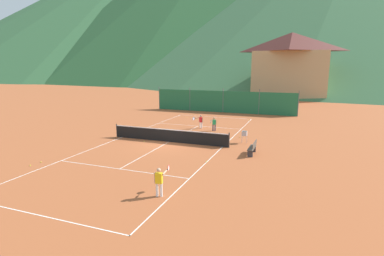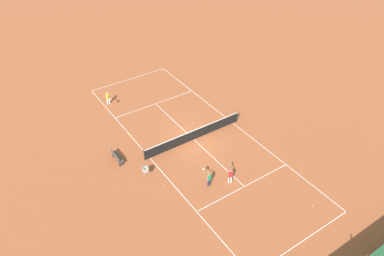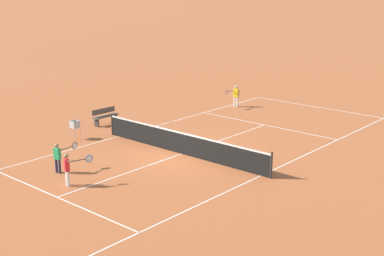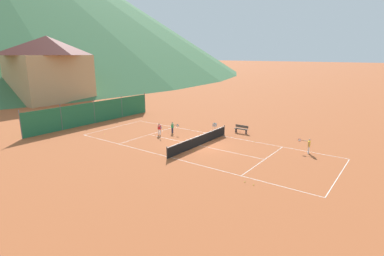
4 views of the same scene
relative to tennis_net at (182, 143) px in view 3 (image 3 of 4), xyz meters
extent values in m
plane|color=#A8542D|center=(0.00, 0.00, -0.50)|extent=(600.00, 600.00, 0.00)
cube|color=white|center=(0.00, -11.90, -0.50)|extent=(8.25, 0.05, 0.01)
cube|color=white|center=(-4.10, 0.00, -0.50)|extent=(0.05, 23.85, 0.01)
cube|color=white|center=(4.10, 0.00, -0.50)|extent=(0.05, 23.85, 0.01)
cube|color=white|center=(0.00, 6.40, -0.50)|extent=(8.20, 0.05, 0.01)
cube|color=white|center=(0.00, -6.40, -0.50)|extent=(8.20, 0.05, 0.01)
cube|color=white|center=(0.00, 0.00, -0.50)|extent=(0.05, 12.80, 0.01)
cylinder|color=#2D2D2D|center=(-4.55, 0.00, 0.03)|extent=(0.08, 0.08, 1.06)
cylinder|color=#2D2D2D|center=(4.55, 0.00, 0.03)|extent=(0.08, 0.08, 1.06)
cube|color=black|center=(0.00, 0.00, -0.04)|extent=(9.10, 0.02, 0.91)
cube|color=white|center=(0.00, 0.00, 0.43)|extent=(9.10, 0.04, 0.06)
cylinder|color=white|center=(3.54, -8.80, -0.20)|extent=(0.11, 0.11, 0.60)
cylinder|color=white|center=(3.73, -8.78, -0.20)|extent=(0.11, 0.11, 0.60)
cube|color=yellow|center=(3.63, -8.79, 0.34)|extent=(0.31, 0.21, 0.47)
sphere|color=tan|center=(3.63, -8.79, 0.69)|extent=(0.18, 0.18, 0.18)
cylinder|color=tan|center=(3.45, -8.82, 0.34)|extent=(0.07, 0.07, 0.47)
cylinder|color=tan|center=(3.78, -8.53, 0.52)|extent=(0.13, 0.47, 0.07)
cylinder|color=black|center=(3.74, -8.20, 0.52)|extent=(0.06, 0.22, 0.03)
torus|color=red|center=(3.70, -7.95, 0.52)|extent=(0.06, 0.28, 0.28)
cylinder|color=silver|center=(3.70, -7.95, 0.52)|extent=(0.04, 0.25, 0.25)
cylinder|color=#23284C|center=(2.11, 4.93, -0.22)|extent=(0.10, 0.10, 0.56)
cylinder|color=#23284C|center=(1.93, 4.90, -0.22)|extent=(0.10, 0.10, 0.56)
cube|color=#239E5B|center=(2.02, 4.91, 0.28)|extent=(0.29, 0.19, 0.43)
sphere|color=#A37556|center=(2.02, 4.91, 0.61)|extent=(0.17, 0.17, 0.17)
cylinder|color=#A37556|center=(2.19, 4.94, 0.28)|extent=(0.06, 0.06, 0.43)
cylinder|color=#A37556|center=(1.88, 4.68, 0.45)|extent=(0.12, 0.44, 0.06)
cylinder|color=black|center=(1.93, 4.36, 0.45)|extent=(0.05, 0.20, 0.03)
torus|color=black|center=(1.96, 4.13, 0.45)|extent=(0.06, 0.28, 0.28)
cylinder|color=silver|center=(1.96, 4.13, 0.45)|extent=(0.04, 0.25, 0.25)
cylinder|color=white|center=(0.70, 5.47, -0.21)|extent=(0.10, 0.10, 0.58)
cylinder|color=white|center=(0.53, 5.54, -0.21)|extent=(0.10, 0.10, 0.58)
cube|color=red|center=(0.61, 5.50, 0.30)|extent=(0.32, 0.25, 0.45)
sphere|color=#A37556|center=(0.61, 5.50, 0.64)|extent=(0.18, 0.18, 0.18)
cylinder|color=#A37556|center=(0.78, 5.44, 0.30)|extent=(0.07, 0.07, 0.45)
cylinder|color=#A37556|center=(0.37, 5.36, 0.48)|extent=(0.23, 0.44, 0.07)
cylinder|color=black|center=(0.25, 5.06, 0.48)|extent=(0.10, 0.20, 0.03)
torus|color=#1E4CB2|center=(0.16, 4.83, 0.48)|extent=(0.12, 0.27, 0.28)
cylinder|color=silver|center=(0.16, 4.83, 0.48)|extent=(0.10, 0.23, 0.25)
sphere|color=#CCE033|center=(4.09, -3.59, -0.47)|extent=(0.07, 0.07, 0.07)
sphere|color=#CCE033|center=(-5.00, -7.76, -0.47)|extent=(0.07, 0.07, 0.07)
sphere|color=#CCE033|center=(-4.92, -7.09, -0.47)|extent=(0.07, 0.07, 0.07)
sphere|color=#CCE033|center=(-1.74, -0.62, -0.47)|extent=(0.07, 0.07, 0.07)
sphere|color=#CCE033|center=(4.67, 3.21, -0.47)|extent=(0.07, 0.07, 0.07)
cylinder|color=#B7B7BC|center=(5.13, 1.46, -0.22)|extent=(0.02, 0.02, 0.55)
cylinder|color=#B7B7BC|center=(5.47, 1.46, -0.22)|extent=(0.02, 0.02, 0.55)
cylinder|color=#B7B7BC|center=(5.13, 1.80, -0.22)|extent=(0.02, 0.02, 0.55)
cylinder|color=#B7B7BC|center=(5.47, 1.80, -0.22)|extent=(0.02, 0.02, 0.55)
cube|color=#B7B7BC|center=(5.30, 1.63, 0.06)|extent=(0.34, 0.34, 0.02)
cube|color=#B7B7BC|center=(5.30, 1.46, 0.22)|extent=(0.34, 0.02, 0.34)
cube|color=#B7B7BC|center=(5.30, 1.80, 0.22)|extent=(0.34, 0.02, 0.34)
cube|color=#B7B7BC|center=(5.13, 1.63, 0.22)|extent=(0.02, 0.34, 0.34)
cube|color=#B7B7BC|center=(5.47, 1.63, 0.22)|extent=(0.02, 0.34, 0.34)
sphere|color=#CCE033|center=(5.40, 1.50, 0.10)|extent=(0.07, 0.07, 0.07)
sphere|color=#CCE033|center=(5.35, 1.55, 0.10)|extent=(0.07, 0.07, 0.07)
sphere|color=#CCE033|center=(5.38, 1.67, 0.10)|extent=(0.07, 0.07, 0.07)
sphere|color=#CCE033|center=(5.42, 1.74, 0.10)|extent=(0.07, 0.07, 0.07)
sphere|color=#CCE033|center=(5.42, 1.50, 0.10)|extent=(0.07, 0.07, 0.07)
sphere|color=#CCE033|center=(5.24, 1.76, 0.10)|extent=(0.07, 0.07, 0.07)
sphere|color=#CCE033|center=(5.40, 1.76, 0.16)|extent=(0.07, 0.07, 0.07)
sphere|color=#CCE033|center=(5.30, 1.51, 0.16)|extent=(0.07, 0.07, 0.07)
sphere|color=#CCE033|center=(5.33, 1.49, 0.16)|extent=(0.07, 0.07, 0.07)
sphere|color=#CCE033|center=(5.19, 1.53, 0.16)|extent=(0.07, 0.07, 0.07)
sphere|color=#CCE033|center=(5.37, 1.50, 0.16)|extent=(0.07, 0.07, 0.07)
sphere|color=#CCE033|center=(5.18, 1.60, 0.16)|extent=(0.07, 0.07, 0.07)
sphere|color=#CCE033|center=(5.43, 1.56, 0.21)|extent=(0.07, 0.07, 0.07)
sphere|color=#CCE033|center=(5.20, 1.61, 0.21)|extent=(0.07, 0.07, 0.07)
cube|color=#51473D|center=(6.30, -1.06, -0.06)|extent=(0.36, 1.50, 0.05)
cube|color=#51473D|center=(6.46, -1.06, 0.20)|extent=(0.04, 1.50, 0.28)
cube|color=#333338|center=(6.30, -1.66, -0.28)|extent=(0.32, 0.06, 0.44)
cube|color=#333338|center=(6.30, -0.46, -0.28)|extent=(0.32, 0.06, 0.44)
camera|label=1|loc=(9.21, -19.58, 5.02)|focal=28.00mm
camera|label=2|loc=(13.44, 19.77, 18.81)|focal=35.00mm
camera|label=3|loc=(-14.78, 16.23, 6.67)|focal=50.00mm
camera|label=4|loc=(-21.76, -15.06, 7.78)|focal=28.00mm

